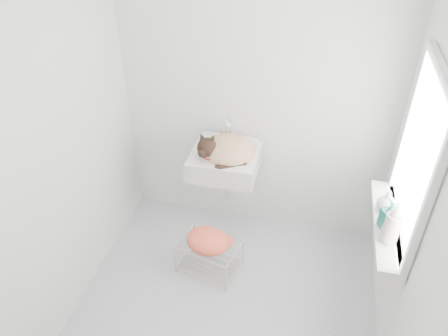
% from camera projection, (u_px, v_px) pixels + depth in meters
% --- Properties ---
extents(floor, '(2.20, 2.00, 0.02)m').
position_uv_depth(floor, '(227.00, 301.00, 3.36)').
color(floor, '#A9A9A9').
rests_on(floor, ground).
extents(back_wall, '(2.20, 0.02, 2.50)m').
position_uv_depth(back_wall, '(256.00, 96.00, 3.42)').
color(back_wall, silver).
rests_on(back_wall, ground).
extents(right_wall, '(0.02, 2.00, 2.50)m').
position_uv_depth(right_wall, '(422.00, 195.00, 2.43)').
color(right_wall, silver).
rests_on(right_wall, ground).
extents(left_wall, '(0.02, 2.00, 2.50)m').
position_uv_depth(left_wall, '(62.00, 145.00, 2.84)').
color(left_wall, silver).
rests_on(left_wall, ground).
extents(window_glass, '(0.01, 0.80, 1.00)m').
position_uv_depth(window_glass, '(419.00, 160.00, 2.53)').
color(window_glass, white).
rests_on(window_glass, right_wall).
extents(window_frame, '(0.04, 0.90, 1.10)m').
position_uv_depth(window_frame, '(417.00, 159.00, 2.53)').
color(window_frame, white).
rests_on(window_frame, right_wall).
extents(windowsill, '(0.16, 0.88, 0.04)m').
position_uv_depth(windowsill, '(386.00, 224.00, 2.84)').
color(windowsill, white).
rests_on(windowsill, right_wall).
extents(sink, '(0.53, 0.47, 0.21)m').
position_uv_depth(sink, '(225.00, 153.00, 3.48)').
color(sink, white).
rests_on(sink, back_wall).
extents(faucet, '(0.19, 0.14, 0.19)m').
position_uv_depth(faucet, '(230.00, 127.00, 3.55)').
color(faucet, silver).
rests_on(faucet, sink).
extents(cat, '(0.50, 0.45, 0.28)m').
position_uv_depth(cat, '(226.00, 150.00, 3.44)').
color(cat, tan).
rests_on(cat, sink).
extents(wire_rack, '(0.51, 0.41, 0.27)m').
position_uv_depth(wire_rack, '(209.00, 255.00, 3.54)').
color(wire_rack, silver).
rests_on(wire_rack, floor).
extents(towel, '(0.41, 0.34, 0.14)m').
position_uv_depth(towel, '(208.00, 245.00, 3.42)').
color(towel, orange).
rests_on(towel, wire_rack).
extents(bottle_a, '(0.10, 0.10, 0.24)m').
position_uv_depth(bottle_a, '(387.00, 241.00, 2.70)').
color(bottle_a, beige).
rests_on(bottle_a, windowsill).
extents(bottle_b, '(0.12, 0.12, 0.21)m').
position_uv_depth(bottle_b, '(386.00, 228.00, 2.79)').
color(bottle_b, '#136D64').
rests_on(bottle_b, windowsill).
extents(bottle_c, '(0.17, 0.17, 0.16)m').
position_uv_depth(bottle_c, '(384.00, 211.00, 2.92)').
color(bottle_c, white).
rests_on(bottle_c, windowsill).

